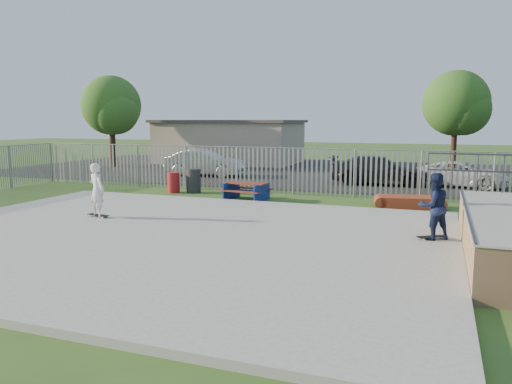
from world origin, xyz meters
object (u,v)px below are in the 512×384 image
(skater_navy, at_px, (434,206))
(picnic_table, at_px, (246,191))
(funbox, at_px, (409,202))
(car_dark, at_px, (379,170))
(car_white, at_px, (461,174))
(car_silver, at_px, (205,163))
(tree_left, at_px, (111,106))
(skater_white, at_px, (97,190))
(trash_bin_grey, at_px, (194,181))
(trash_bin_red, at_px, (174,183))
(tree_mid, at_px, (456,103))

(skater_navy, bearing_deg, picnic_table, -68.36)
(picnic_table, xyz_separation_m, funbox, (6.25, 0.39, -0.15))
(car_dark, relative_size, car_white, 1.12)
(car_silver, distance_m, tree_left, 9.71)
(car_silver, distance_m, skater_white, 13.08)
(picnic_table, relative_size, tree_left, 0.30)
(funbox, distance_m, car_dark, 6.57)
(car_dark, relative_size, skater_navy, 2.84)
(trash_bin_grey, height_order, skater_navy, skater_navy)
(funbox, xyz_separation_m, car_silver, (-11.58, 6.79, 0.56))
(car_dark, bearing_deg, trash_bin_red, 120.42)
(funbox, distance_m, car_silver, 13.43)
(trash_bin_red, distance_m, tree_mid, 19.12)
(funbox, bearing_deg, car_white, 64.58)
(car_white, height_order, skater_navy, skater_navy)
(car_white, distance_m, skater_white, 16.94)
(car_white, bearing_deg, skater_navy, -174.06)
(funbox, relative_size, skater_navy, 1.31)
(trash_bin_red, relative_size, trash_bin_grey, 0.85)
(car_white, xyz_separation_m, skater_navy, (-1.08, -12.34, 0.38))
(trash_bin_red, relative_size, car_dark, 0.19)
(tree_left, height_order, skater_navy, tree_left)
(skater_white, bearing_deg, car_silver, -58.08)
(car_dark, distance_m, skater_white, 14.30)
(picnic_table, bearing_deg, skater_navy, -28.08)
(trash_bin_red, xyz_separation_m, car_dark, (8.20, 5.88, 0.27))
(car_silver, bearing_deg, picnic_table, -146.54)
(car_dark, bearing_deg, tree_mid, -27.44)
(trash_bin_red, bearing_deg, car_dark, 35.67)
(trash_bin_red, height_order, skater_navy, skater_navy)
(tree_mid, bearing_deg, car_silver, -148.30)
(trash_bin_grey, height_order, tree_left, tree_left)
(car_silver, distance_m, car_white, 13.54)
(picnic_table, height_order, funbox, picnic_table)
(picnic_table, bearing_deg, tree_left, 151.02)
(picnic_table, bearing_deg, tree_mid, 70.21)
(car_dark, distance_m, car_white, 3.82)
(car_white, height_order, tree_left, tree_left)
(trash_bin_red, distance_m, car_silver, 6.58)
(car_dark, bearing_deg, picnic_table, 141.19)
(funbox, relative_size, car_dark, 0.46)
(picnic_table, bearing_deg, trash_bin_red, 175.68)
(picnic_table, xyz_separation_m, trash_bin_red, (-3.77, 0.80, 0.09))
(funbox, xyz_separation_m, tree_mid, (1.74, 15.02, 4.00))
(car_silver, relative_size, skater_white, 2.67)
(car_silver, bearing_deg, funbox, -123.52)
(car_dark, bearing_deg, skater_navy, -172.37)
(picnic_table, distance_m, tree_left, 17.69)
(car_silver, height_order, tree_mid, tree_mid)
(tree_mid, height_order, skater_white, tree_mid)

